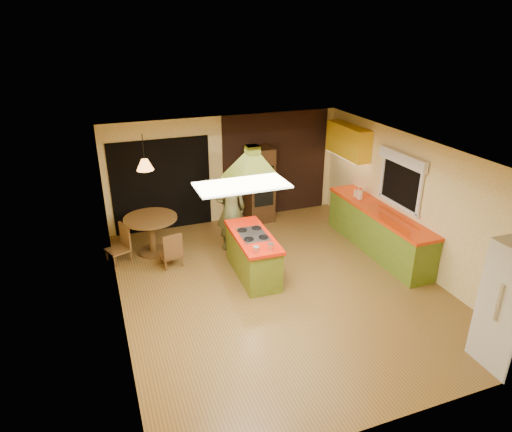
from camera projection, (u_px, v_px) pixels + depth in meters
name	position (u px, v px, depth m)	size (l,w,h in m)	color
ground	(280.00, 286.00, 8.28)	(6.50, 6.50, 0.00)	olive
room_walls	(281.00, 224.00, 7.78)	(5.50, 6.50, 6.50)	#FFF2B6
ceiling_plane	(283.00, 153.00, 7.29)	(6.50, 6.50, 0.00)	silver
brick_panel	(276.00, 164.00, 10.96)	(2.64, 0.03, 2.50)	#381E14
nook_opening	(162.00, 186.00, 10.16)	(2.20, 0.03, 2.10)	black
right_counter	(378.00, 230.00, 9.40)	(0.62, 3.05, 0.92)	olive
upper_cabinets	(348.00, 141.00, 10.22)	(0.34, 1.40, 0.70)	yellow
window_right	(402.00, 171.00, 8.79)	(0.12, 1.35, 1.06)	black
fluor_panel	(242.00, 185.00, 5.91)	(1.20, 0.60, 0.03)	white
kitchen_island	(253.00, 254.00, 8.51)	(0.72, 1.67, 0.85)	olive
range_hood	(253.00, 160.00, 7.79)	(1.01, 0.76, 0.79)	#586218
man	(231.00, 210.00, 9.33)	(0.64, 0.42, 1.75)	#4F512B
wall_oven	(259.00, 185.00, 10.69)	(0.60, 0.61, 1.78)	#472C17
dining_table	(151.00, 228.00, 9.26)	(1.07, 1.07, 0.80)	brown
chair_left	(117.00, 244.00, 9.03)	(0.41, 0.41, 0.74)	brown
chair_near	(170.00, 248.00, 8.86)	(0.40, 0.40, 0.73)	brown
pendant_lamp	(145.00, 165.00, 8.73)	(0.33, 0.33, 0.21)	#FF9E3F
canister_large	(360.00, 194.00, 9.75)	(0.14, 0.14, 0.20)	beige
canister_medium	(360.00, 195.00, 9.75)	(0.13, 0.13, 0.18)	beige
canister_small	(356.00, 193.00, 9.88)	(0.11, 0.11, 0.15)	#F0E1C1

